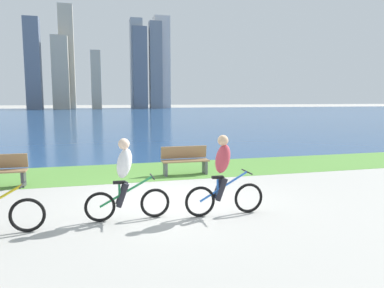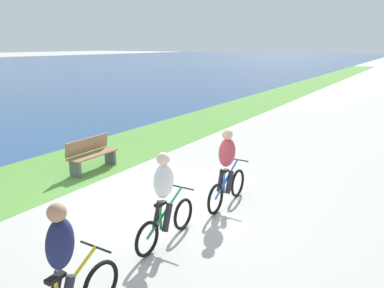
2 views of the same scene
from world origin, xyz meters
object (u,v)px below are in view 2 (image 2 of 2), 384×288
object	(u,v)px
cyclist_lead	(227,168)
cyclist_distant_rear	(64,270)
cyclist_trailing	(164,198)
bench_near_path	(92,154)

from	to	relation	value
cyclist_lead	cyclist_distant_rear	xyz separation A→B (m)	(-4.32, -0.03, -0.00)
cyclist_trailing	bench_near_path	distance (m)	4.57
cyclist_lead	bench_near_path	distance (m)	4.22
cyclist_distant_rear	bench_near_path	size ratio (longest dim) A/B	1.12
cyclist_trailing	bench_near_path	world-z (taller)	cyclist_trailing
cyclist_lead	cyclist_trailing	distance (m)	1.99
cyclist_trailing	cyclist_distant_rear	bearing A→B (deg)	-174.30
cyclist_lead	bench_near_path	bearing A→B (deg)	87.09
cyclist_lead	cyclist_trailing	world-z (taller)	cyclist_lead
cyclist_trailing	cyclist_lead	bearing A→B (deg)	-5.88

